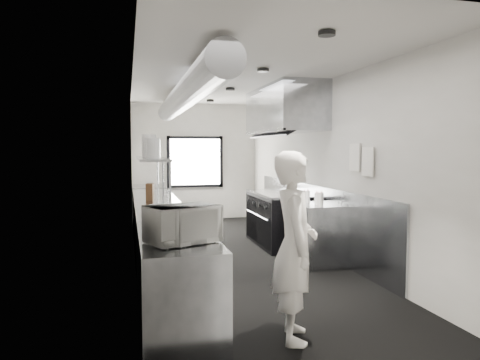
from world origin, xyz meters
TOP-DOWN VIEW (x-y plane):
  - floor at (0.00, 0.00)m, footprint 3.00×8.00m
  - ceiling at (0.00, 0.00)m, footprint 3.00×8.00m
  - wall_back at (0.00, 4.00)m, footprint 3.00×0.02m
  - wall_front at (0.00, -4.00)m, footprint 3.00×0.02m
  - wall_left at (-1.50, 0.00)m, footprint 0.02×8.00m
  - wall_right at (1.50, 0.00)m, footprint 0.02×8.00m
  - wall_cladding at (1.48, 0.30)m, footprint 0.03×5.50m
  - hvac_duct at (-0.70, 0.40)m, footprint 0.40×6.40m
  - service_window at (0.00, 3.96)m, footprint 1.36×0.05m
  - exhaust_hood at (1.10, 0.70)m, footprint 0.81×2.20m
  - prep_counter at (-1.15, -0.50)m, footprint 0.70×6.00m
  - pass_shelf at (-1.19, 1.00)m, footprint 0.45×3.00m
  - range at (1.04, 0.70)m, footprint 0.88×1.60m
  - bottle_station at (1.15, -0.70)m, footprint 0.65×0.80m
  - far_work_table at (-1.15, 3.20)m, footprint 0.70×1.20m
  - notice_sheet_a at (1.47, -1.20)m, footprint 0.02×0.28m
  - notice_sheet_b at (1.47, -1.55)m, footprint 0.02×0.28m
  - line_cook at (-0.15, -3.13)m, footprint 0.55×0.70m
  - microwave at (-1.13, -2.97)m, footprint 0.67×0.60m
  - deli_tub_a at (-1.33, -2.44)m, footprint 0.13×0.13m
  - deli_tub_b at (-1.32, -2.61)m, footprint 0.18×0.18m
  - newspaper at (-0.99, -1.83)m, footprint 0.37×0.43m
  - small_plate at (-1.05, -1.40)m, footprint 0.21×0.21m
  - pastry at (-1.05, -1.40)m, footprint 0.08×0.08m
  - cutting_board at (-1.07, -0.62)m, footprint 0.45×0.60m
  - knife_block at (-1.25, 0.44)m, footprint 0.15×0.26m
  - plate_stack_a at (-1.20, 0.16)m, footprint 0.28×0.28m
  - plate_stack_b at (-1.18, 0.72)m, footprint 0.25×0.25m
  - plate_stack_c at (-1.22, 1.23)m, footprint 0.32×0.32m
  - plate_stack_d at (-1.20, 1.71)m, footprint 0.35×0.35m
  - squeeze_bottle_a at (1.07, -0.99)m, footprint 0.07×0.07m
  - squeeze_bottle_b at (1.09, -0.83)m, footprint 0.07×0.07m
  - squeeze_bottle_c at (1.11, -0.73)m, footprint 0.07×0.07m
  - squeeze_bottle_d at (1.07, -0.51)m, footprint 0.07×0.07m
  - squeeze_bottle_e at (1.06, -0.39)m, footprint 0.07×0.07m

SIDE VIEW (x-z plane):
  - floor at x=0.00m, z-range -0.01..0.01m
  - prep_counter at x=-1.15m, z-range 0.00..0.90m
  - bottle_station at x=1.15m, z-range 0.00..0.90m
  - far_work_table at x=-1.15m, z-range 0.00..0.90m
  - range at x=1.04m, z-range 0.00..0.94m
  - wall_cladding at x=1.48m, z-range 0.00..1.10m
  - line_cook at x=-0.15m, z-range 0.00..1.70m
  - newspaper at x=-0.99m, z-range 0.90..0.91m
  - small_plate at x=-1.05m, z-range 0.90..0.92m
  - cutting_board at x=-1.07m, z-range 0.90..0.92m
  - deli_tub_a at x=-1.33m, z-range 0.90..0.99m
  - deli_tub_b at x=-1.32m, z-range 0.90..1.00m
  - pastry at x=-1.05m, z-range 0.92..1.00m
  - squeeze_bottle_e at x=1.06m, z-range 0.90..1.06m
  - squeeze_bottle_c at x=1.11m, z-range 0.90..1.07m
  - squeeze_bottle_b at x=1.09m, z-range 0.90..1.08m
  - squeeze_bottle_d at x=1.07m, z-range 0.90..1.08m
  - squeeze_bottle_a at x=1.07m, z-range 0.90..1.10m
  - knife_block at x=-1.25m, z-range 0.90..1.16m
  - microwave at x=-1.13m, z-range 0.90..1.23m
  - service_window at x=0.00m, z-range 0.77..2.02m
  - wall_back at x=0.00m, z-range 0.00..2.80m
  - wall_front at x=0.00m, z-range 0.00..2.80m
  - wall_left at x=-1.50m, z-range 0.00..2.80m
  - wall_right at x=1.50m, z-range 0.00..2.80m
  - pass_shelf at x=-1.19m, z-range 1.20..1.88m
  - notice_sheet_b at x=1.47m, z-range 1.36..1.74m
  - notice_sheet_a at x=1.47m, z-range 1.41..1.79m
  - plate_stack_a at x=-1.20m, z-range 1.57..1.82m
  - plate_stack_b at x=-1.18m, z-range 1.57..1.89m
  - plate_stack_c at x=-1.22m, z-range 1.57..1.93m
  - plate_stack_d at x=-1.20m, z-range 1.57..1.98m
  - exhaust_hood at x=1.10m, z-range 1.95..2.83m
  - hvac_duct at x=-0.70m, z-range 2.35..2.75m
  - ceiling at x=0.00m, z-range 2.79..2.80m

